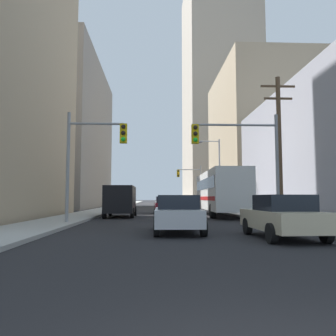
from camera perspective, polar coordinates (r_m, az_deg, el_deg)
sidewalk_left at (r=52.40m, az=-8.48°, el=-6.41°), size 2.95×160.00×0.15m
sidewalk_right at (r=52.67m, az=5.91°, el=-6.43°), size 2.95×160.00×0.15m
city_bus at (r=27.17m, az=8.71°, el=-3.86°), size 2.80×11.56×3.40m
cargo_van_black at (r=25.52m, az=-7.91°, el=-5.24°), size 2.16×5.23×2.26m
sedan_beige at (r=12.63m, az=18.63°, el=-7.67°), size 1.95×4.25×1.52m
sedan_silver at (r=13.90m, az=1.62°, el=-7.66°), size 1.95×4.24×1.52m
sedan_maroon at (r=29.97m, az=-0.51°, el=-6.23°), size 1.95×4.24×1.52m
traffic_signal_near_left at (r=18.68m, az=-12.36°, el=3.11°), size 3.21×0.44×6.00m
traffic_signal_near_right at (r=19.00m, az=11.88°, el=3.19°), size 4.79×0.44×6.00m
traffic_signal_far_right at (r=48.39m, az=3.80°, el=-1.89°), size 3.52×0.44×6.00m
utility_pole_right at (r=22.62m, az=18.16°, el=3.93°), size 2.20×0.28×9.12m
street_lamp_right at (r=35.67m, az=8.03°, el=0.07°), size 2.38×0.32×7.50m
building_left_mid_office at (r=56.24m, az=-23.81°, el=5.02°), size 24.74×27.35×21.56m
building_right_mid_block at (r=56.06m, az=19.32°, el=4.57°), size 21.05×21.31×20.91m
building_right_far_highrise at (r=101.62m, az=8.43°, el=12.96°), size 18.52×29.01×65.29m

